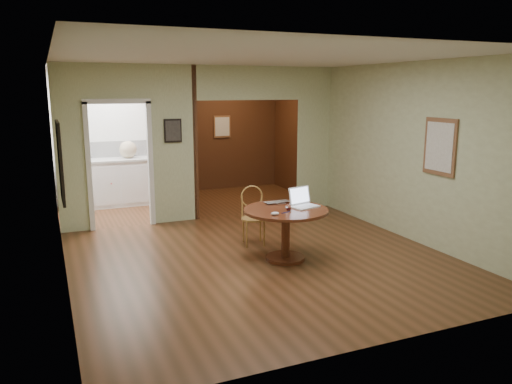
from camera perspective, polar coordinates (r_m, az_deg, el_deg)
name	(u,v)px	position (r m, az deg, el deg)	size (l,w,h in m)	color
floor	(264,261)	(6.86, 0.88, -7.85)	(5.00, 5.00, 0.00)	#452813
room_shell	(172,145)	(9.31, -9.54, 5.32)	(5.20, 7.50, 5.00)	silver
dining_table	(286,222)	(6.76, 3.42, -3.47)	(1.14, 1.14, 0.71)	#5A2A16
chair	(253,212)	(7.48, -0.36, -2.29)	(0.43, 0.43, 0.88)	#AA863C
open_laptop	(302,201)	(6.87, 5.32, -1.07)	(0.42, 0.40, 0.26)	white
closed_laptop	(279,203)	(6.99, 2.61, -1.27)	(0.36, 0.23, 0.03)	#A9A8AD
mouse	(275,214)	(6.37, 2.18, -2.48)	(0.11, 0.06, 0.04)	white
wine_glass	(288,207)	(6.64, 3.73, -1.71)	(0.08, 0.08, 0.09)	white
pen	(286,212)	(6.51, 3.41, -2.34)	(0.01, 0.01, 0.14)	navy
kitchen_cabinet	(117,182)	(10.35, -15.57, 1.11)	(2.06, 0.60, 0.94)	white
grocery_bag	(128,150)	(10.29, -14.41, 4.72)	(0.34, 0.29, 0.34)	beige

